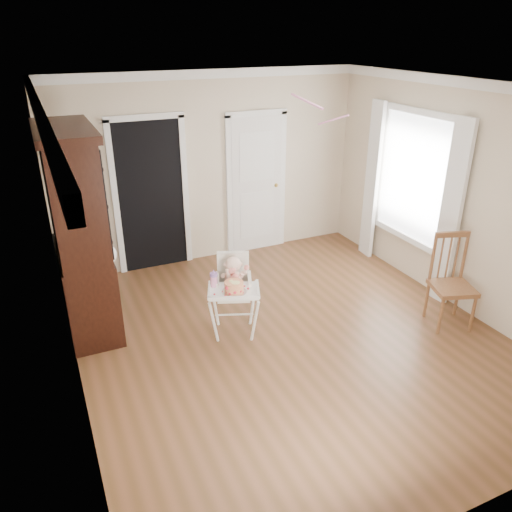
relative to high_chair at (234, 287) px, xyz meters
name	(u,v)px	position (x,y,z in m)	size (l,w,h in m)	color
floor	(291,338)	(0.54, -0.37, -0.59)	(5.00, 5.00, 0.00)	brown
ceiling	(299,87)	(0.54, -0.37, 2.11)	(5.00, 5.00, 0.00)	white
wall_back	(211,169)	(0.54, 2.13, 0.76)	(4.50, 4.50, 0.00)	beige
wall_left	(61,266)	(-1.71, -0.37, 0.76)	(5.00, 5.00, 0.00)	beige
wall_right	(461,198)	(2.79, -0.37, 0.76)	(5.00, 5.00, 0.00)	beige
crown_molding	(299,94)	(0.54, -0.37, 2.05)	(4.50, 5.00, 0.12)	white
doorway	(151,193)	(-0.36, 2.12, 0.51)	(1.06, 0.05, 2.22)	black
closet_door	(256,186)	(1.24, 2.11, 0.43)	(0.96, 0.09, 2.13)	white
window_right	(410,186)	(2.71, 0.43, 0.69)	(0.13, 1.84, 2.30)	white
high_chair	(234,287)	(0.00, 0.00, 0.00)	(0.75, 0.83, 0.96)	white
baby	(233,275)	(0.01, 0.02, 0.13)	(0.26, 0.26, 0.41)	beige
cake	(234,287)	(-0.09, -0.24, 0.13)	(0.26, 0.26, 0.12)	silver
sippy_cup	(214,279)	(-0.24, -0.04, 0.16)	(0.08, 0.08, 0.20)	pink
china_cabinet	(80,233)	(-1.45, 0.86, 0.56)	(0.61, 1.36, 2.30)	black
dining_chair	(451,284)	(2.37, -0.83, -0.09)	(0.56, 0.56, 1.09)	brown
streamer	(307,101)	(1.30, 0.80, 1.81)	(0.03, 0.50, 0.02)	pink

